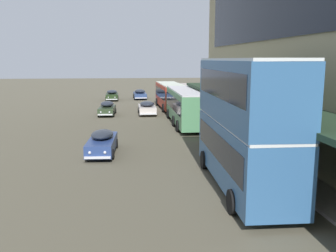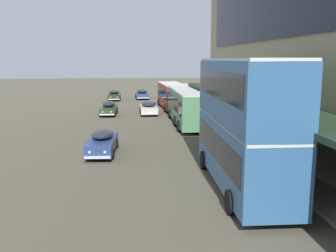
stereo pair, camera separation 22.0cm
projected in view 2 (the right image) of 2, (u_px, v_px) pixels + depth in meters
The scene contains 8 objects.
transit_bus_kerbside_front at pixel (187, 105), 34.80m from camera, with size 2.76×11.35×3.26m.
transit_bus_kerbside_rear at pixel (172, 94), 46.14m from camera, with size 3.03×10.13×3.11m.
transit_bus_kerbside_far at pixel (243, 120), 17.32m from camera, with size 2.95×9.83×6.11m.
sedan_lead_mid at pixel (114, 95), 56.01m from camera, with size 1.89×4.52×1.53m.
sedan_trailing_mid at pixel (102, 142), 24.32m from camera, with size 1.96×5.01×1.49m.
sedan_far_back at pixel (149, 108), 41.50m from camera, with size 1.96×4.47×1.49m.
sedan_trailing_near at pixel (142, 94), 57.93m from camera, with size 2.07×5.00×1.50m.
sedan_oncoming_front at pixel (109, 108), 41.13m from camera, with size 1.92×4.54×1.52m.
Camera 2 is at (-1.36, -3.08, 6.06)m, focal length 40.00 mm.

